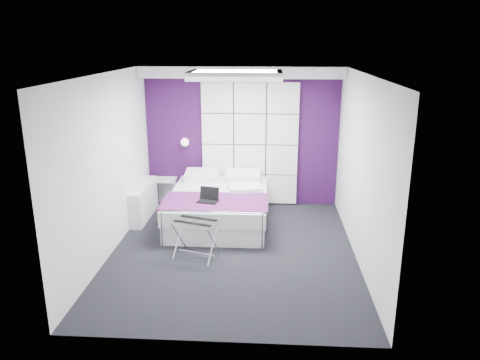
% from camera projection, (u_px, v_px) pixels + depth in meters
% --- Properties ---
extents(floor, '(4.40, 4.40, 0.00)m').
position_uv_depth(floor, '(233.00, 251.00, 7.00)').
color(floor, black).
rests_on(floor, ground).
extents(ceiling, '(4.40, 4.40, 0.00)m').
position_uv_depth(ceiling, '(232.00, 74.00, 6.25)').
color(ceiling, white).
rests_on(ceiling, wall_back).
extents(wall_back, '(3.60, 0.00, 3.60)m').
position_uv_depth(wall_back, '(242.00, 137.00, 8.73)').
color(wall_back, silver).
rests_on(wall_back, floor).
extents(wall_left, '(0.00, 4.40, 4.40)m').
position_uv_depth(wall_left, '(109.00, 165.00, 6.74)').
color(wall_left, silver).
rests_on(wall_left, floor).
extents(wall_right, '(0.00, 4.40, 4.40)m').
position_uv_depth(wall_right, '(361.00, 170.00, 6.52)').
color(wall_right, silver).
rests_on(wall_right, floor).
extents(accent_wall, '(3.58, 0.02, 2.58)m').
position_uv_depth(accent_wall, '(242.00, 137.00, 8.72)').
color(accent_wall, '#310E3C').
rests_on(accent_wall, wall_back).
extents(soffit, '(3.58, 0.50, 0.20)m').
position_uv_depth(soffit, '(241.00, 72.00, 8.15)').
color(soffit, white).
rests_on(soffit, wall_back).
extents(headboard, '(1.80, 0.08, 2.30)m').
position_uv_depth(headboard, '(250.00, 144.00, 8.70)').
color(headboard, white).
rests_on(headboard, wall_back).
extents(skylight, '(1.36, 0.86, 0.12)m').
position_uv_depth(skylight, '(236.00, 74.00, 6.84)').
color(skylight, white).
rests_on(skylight, ceiling).
extents(wall_lamp, '(0.15, 0.15, 0.15)m').
position_uv_depth(wall_lamp, '(185.00, 142.00, 8.68)').
color(wall_lamp, white).
rests_on(wall_lamp, wall_back).
extents(radiator, '(0.22, 1.20, 0.60)m').
position_uv_depth(radiator, '(144.00, 201.00, 8.26)').
color(radiator, white).
rests_on(radiator, floor).
extents(bed, '(1.69, 2.04, 0.71)m').
position_uv_depth(bed, '(219.00, 206.00, 8.01)').
color(bed, white).
rests_on(bed, floor).
extents(nightstand, '(0.40, 0.31, 0.04)m').
position_uv_depth(nightstand, '(165.00, 180.00, 8.88)').
color(nightstand, white).
rests_on(nightstand, wall_back).
extents(luggage_rack, '(0.57, 0.42, 0.57)m').
position_uv_depth(luggage_rack, '(196.00, 239.00, 6.75)').
color(luggage_rack, silver).
rests_on(luggage_rack, floor).
extents(laptop, '(0.31, 0.22, 0.23)m').
position_uv_depth(laptop, '(208.00, 198.00, 7.43)').
color(laptop, black).
rests_on(laptop, bed).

